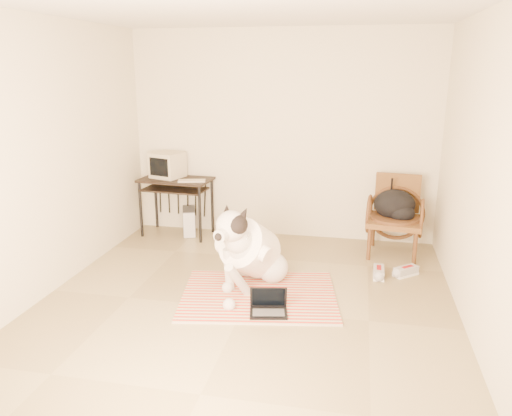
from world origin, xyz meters
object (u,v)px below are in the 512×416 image
(computer_desk, at_px, (176,187))
(backpack, at_px, (396,206))
(crt_monitor, at_px, (167,165))
(rattan_chair, at_px, (395,216))
(pc_tower, at_px, (189,221))
(dog, at_px, (250,251))
(laptop, at_px, (268,306))

(computer_desk, distance_m, backpack, 2.85)
(crt_monitor, bearing_deg, backpack, -4.29)
(computer_desk, distance_m, rattan_chair, 2.86)
(rattan_chair, bearing_deg, crt_monitor, 176.06)
(computer_desk, distance_m, pc_tower, 0.52)
(crt_monitor, height_order, rattan_chair, crt_monitor)
(dog, distance_m, laptop, 0.72)
(dog, distance_m, rattan_chair, 1.99)
(dog, distance_m, computer_desk, 1.96)
(crt_monitor, bearing_deg, pc_tower, -4.97)
(crt_monitor, relative_size, pc_tower, 1.12)
(computer_desk, bearing_deg, dog, -46.77)
(computer_desk, bearing_deg, backpack, -2.90)
(laptop, height_order, rattan_chair, rattan_chair)
(pc_tower, bearing_deg, computer_desk, -160.17)
(laptop, height_order, computer_desk, computer_desk)
(crt_monitor, bearing_deg, computer_desk, -30.62)
(computer_desk, height_order, rattan_chair, rattan_chair)
(dog, relative_size, pc_tower, 3.21)
(backpack, bearing_deg, crt_monitor, 175.71)
(pc_tower, distance_m, rattan_chair, 2.72)
(rattan_chair, bearing_deg, pc_tower, 176.17)
(crt_monitor, height_order, backpack, crt_monitor)
(pc_tower, height_order, backpack, backpack)
(computer_desk, bearing_deg, pc_tower, 19.83)
(computer_desk, xyz_separation_m, crt_monitor, (-0.13, 0.08, 0.28))
(computer_desk, distance_m, crt_monitor, 0.32)
(crt_monitor, xyz_separation_m, rattan_chair, (2.98, -0.21, -0.47))
(dog, bearing_deg, rattan_chair, 40.25)
(pc_tower, xyz_separation_m, rattan_chair, (2.70, -0.18, 0.30))
(dog, xyz_separation_m, backpack, (1.52, 1.27, 0.22))
(dog, distance_m, pc_tower, 1.89)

